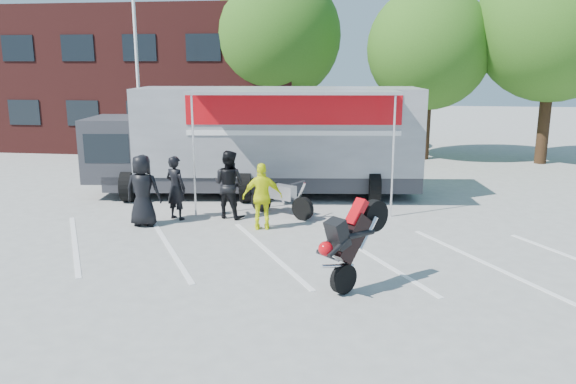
% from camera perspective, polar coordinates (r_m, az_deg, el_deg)
% --- Properties ---
extents(ground, '(100.00, 100.00, 0.00)m').
position_cam_1_polar(ground, '(12.22, -3.72, -7.59)').
color(ground, '#A3A39D').
rests_on(ground, ground).
extents(parking_bay_lines, '(18.09, 13.33, 0.01)m').
position_cam_1_polar(parking_bay_lines, '(13.14, -2.84, -6.07)').
color(parking_bay_lines, white).
rests_on(parking_bay_lines, ground).
extents(office_building, '(18.00, 8.00, 7.00)m').
position_cam_1_polar(office_building, '(31.72, -15.28, 11.03)').
color(office_building, '#4B1B18').
rests_on(office_building, ground).
extents(flagpole, '(1.61, 0.12, 8.00)m').
position_cam_1_polar(flagpole, '(22.89, -14.60, 14.43)').
color(flagpole, white).
rests_on(flagpole, ground).
extents(tree_left, '(6.12, 6.12, 8.64)m').
position_cam_1_polar(tree_left, '(27.58, -1.20, 15.55)').
color(tree_left, '#382314').
rests_on(tree_left, ground).
extents(tree_mid, '(5.44, 5.44, 7.68)m').
position_cam_1_polar(tree_mid, '(26.35, 14.12, 13.96)').
color(tree_mid, '#382314').
rests_on(tree_mid, ground).
extents(tree_right, '(6.46, 6.46, 9.12)m').
position_cam_1_polar(tree_right, '(26.87, 25.39, 15.10)').
color(tree_right, '#382314').
rests_on(tree_right, ground).
extents(transporter_truck, '(11.65, 6.63, 3.53)m').
position_cam_1_polar(transporter_truck, '(18.85, -2.46, -0.23)').
color(transporter_truck, '#95979E').
rests_on(transporter_truck, ground).
extents(parked_motorcycle, '(2.31, 1.75, 1.17)m').
position_cam_1_polar(parked_motorcycle, '(16.20, -0.69, -2.41)').
color(parked_motorcycle, '#A5A5AA').
rests_on(parked_motorcycle, ground).
extents(stunt_bike_rider, '(1.69, 1.74, 1.94)m').
position_cam_1_polar(stunt_bike_rider, '(11.31, 7.96, -9.42)').
color(stunt_bike_rider, black).
rests_on(stunt_bike_rider, ground).
extents(spectator_leather_a, '(0.96, 0.64, 1.93)m').
position_cam_1_polar(spectator_leather_a, '(15.48, -14.54, 0.15)').
color(spectator_leather_a, black).
rests_on(spectator_leather_a, ground).
extents(spectator_leather_b, '(0.78, 0.66, 1.80)m').
position_cam_1_polar(spectator_leather_b, '(15.94, -11.33, 0.42)').
color(spectator_leather_b, black).
rests_on(spectator_leather_b, ground).
extents(spectator_leather_c, '(1.11, 0.97, 1.93)m').
position_cam_1_polar(spectator_leather_c, '(15.87, -6.04, 0.78)').
color(spectator_leather_c, black).
rests_on(spectator_leather_c, ground).
extents(spectator_hivis, '(1.10, 0.62, 1.77)m').
position_cam_1_polar(spectator_hivis, '(14.68, -2.61, -0.47)').
color(spectator_hivis, '#F4FF0D').
rests_on(spectator_hivis, ground).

